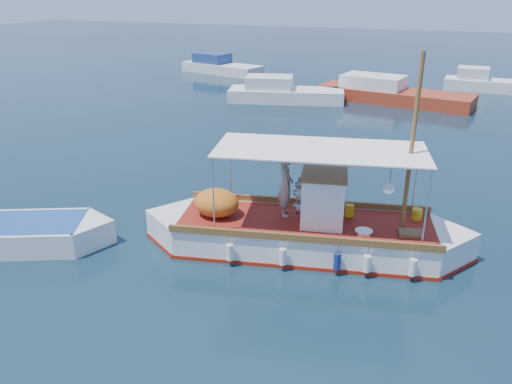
% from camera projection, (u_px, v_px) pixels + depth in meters
% --- Properties ---
extents(ground, '(160.00, 160.00, 0.00)m').
position_uv_depth(ground, '(296.00, 243.00, 14.53)').
color(ground, black).
rests_on(ground, ground).
extents(fishing_caique, '(9.18, 3.86, 5.72)m').
position_uv_depth(fishing_caique, '(303.00, 232.00, 14.08)').
color(fishing_caique, white).
rests_on(fishing_caique, ground).
extents(bg_boat_nw, '(7.68, 4.11, 1.80)m').
position_uv_depth(bg_boat_nw, '(282.00, 94.00, 32.23)').
color(bg_boat_nw, silver).
rests_on(bg_boat_nw, ground).
extents(bg_boat_n, '(10.01, 4.50, 1.80)m').
position_uv_depth(bg_boat_n, '(389.00, 94.00, 32.09)').
color(bg_boat_n, '#9E301A').
rests_on(bg_boat_n, ground).
extents(bg_boat_far_w, '(7.67, 4.17, 1.80)m').
position_uv_depth(bg_boat_far_w, '(220.00, 67.00, 42.72)').
color(bg_boat_far_w, silver).
rests_on(bg_boat_far_w, ground).
extents(bg_boat_far_n, '(5.27, 2.23, 1.80)m').
position_uv_depth(bg_boat_far_n, '(481.00, 84.00, 35.55)').
color(bg_boat_far_n, silver).
rests_on(bg_boat_far_n, ground).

